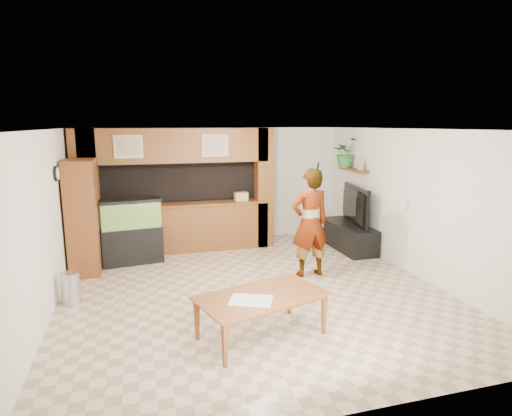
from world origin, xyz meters
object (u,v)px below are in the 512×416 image
object	(u,v)px
aquarium	(132,232)
dining_table	(263,317)
pantry_cabinet	(83,217)
television	(349,205)
person	(310,223)

from	to	relation	value
aquarium	dining_table	bearing A→B (deg)	-73.09
pantry_cabinet	television	xyz separation A→B (m)	(5.35, 0.04, -0.07)
pantry_cabinet	person	xyz separation A→B (m)	(3.87, -1.30, -0.07)
aquarium	television	world-z (taller)	television
television	person	world-z (taller)	person
aquarium	person	size ratio (longest dim) A/B	0.66
aquarium	person	bearing A→B (deg)	-34.48
dining_table	television	bearing A→B (deg)	31.77
television	dining_table	size ratio (longest dim) A/B	0.90
dining_table	aquarium	bearing A→B (deg)	97.24
pantry_cabinet	dining_table	world-z (taller)	pantry_cabinet
aquarium	person	xyz separation A→B (m)	(3.05, -1.59, 0.34)
aquarium	dining_table	size ratio (longest dim) A/B	0.79
television	aquarium	bearing A→B (deg)	96.68
aquarium	person	world-z (taller)	person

